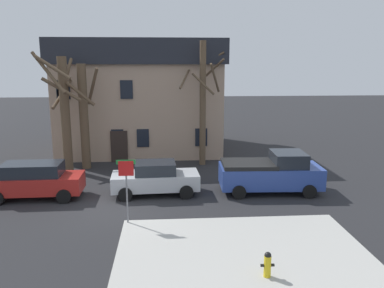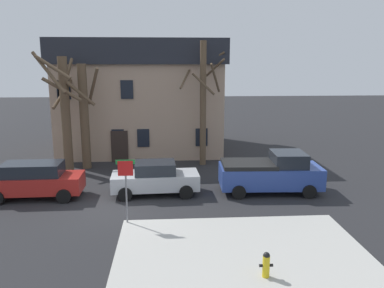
{
  "view_description": "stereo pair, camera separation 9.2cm",
  "coord_description": "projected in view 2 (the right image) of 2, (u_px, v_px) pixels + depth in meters",
  "views": [
    {
      "loc": [
        2.5,
        -16.67,
        6.48
      ],
      "look_at": [
        3.9,
        3.32,
        2.28
      ],
      "focal_mm": 36.21,
      "sensor_mm": 36.0,
      "label": 1
    },
    {
      "loc": [
        2.59,
        -16.67,
        6.48
      ],
      "look_at": [
        3.9,
        3.32,
        2.28
      ],
      "focal_mm": 36.21,
      "sensor_mm": 36.0,
      "label": 2
    }
  ],
  "objects": [
    {
      "name": "tree_bare_far",
      "position": [
        203.0,
        100.0,
        24.43
      ],
      "size": [
        3.01,
        2.64,
        7.84
      ],
      "color": "brown",
      "rests_on": "ground_plane"
    },
    {
      "name": "pickup_truck_blue",
      "position": [
        271.0,
        173.0,
        19.69
      ],
      "size": [
        5.15,
        2.49,
        2.07
      ],
      "color": "#2D4799",
      "rests_on": "ground_plane"
    },
    {
      "name": "street_sign_pole",
      "position": [
        126.0,
        180.0,
        15.41
      ],
      "size": [
        0.76,
        0.07,
        2.74
      ],
      "color": "slate",
      "rests_on": "ground_plane"
    },
    {
      "name": "sidewalk_slab",
      "position": [
        246.0,
        265.0,
        12.56
      ],
      "size": [
        8.69,
        7.59,
        0.12
      ],
      "primitive_type": "cube",
      "color": "#B7B5AD",
      "rests_on": "ground_plane"
    },
    {
      "name": "building_main",
      "position": [
        142.0,
        95.0,
        29.36
      ],
      "size": [
        11.84,
        9.01,
        8.06
      ],
      "color": "tan",
      "rests_on": "ground_plane"
    },
    {
      "name": "tree_bare_mid",
      "position": [
        83.0,
        112.0,
        23.71
      ],
      "size": [
        2.72,
        2.69,
        6.79
      ],
      "color": "brown",
      "rests_on": "ground_plane"
    },
    {
      "name": "tree_bare_near",
      "position": [
        64.0,
        111.0,
        22.9
      ],
      "size": [
        2.81,
        1.89,
        7.14
      ],
      "color": "brown",
      "rests_on": "ground_plane"
    },
    {
      "name": "fire_hydrant",
      "position": [
        266.0,
        264.0,
        11.67
      ],
      "size": [
        0.42,
        0.22,
        0.8
      ],
      "color": "gold",
      "rests_on": "sidewalk_slab"
    },
    {
      "name": "car_silver_sedan",
      "position": [
        155.0,
        178.0,
        19.35
      ],
      "size": [
        4.38,
        2.11,
        1.67
      ],
      "color": "#B7BABF",
      "rests_on": "ground_plane"
    },
    {
      "name": "ground_plane",
      "position": [
        111.0,
        210.0,
        17.45
      ],
      "size": [
        120.0,
        120.0,
        0.0
      ],
      "primitive_type": "plane",
      "color": "#262628"
    },
    {
      "name": "car_red_wagon",
      "position": [
        35.0,
        180.0,
        18.8
      ],
      "size": [
        4.52,
        2.0,
        1.76
      ],
      "color": "#AD231E",
      "rests_on": "ground_plane"
    }
  ]
}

